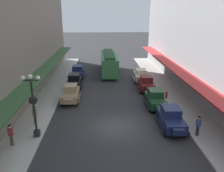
# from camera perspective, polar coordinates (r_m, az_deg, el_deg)

# --- Properties ---
(ground_plane) EXTENTS (200.00, 200.00, 0.00)m
(ground_plane) POSITION_cam_1_polar(r_m,az_deg,el_deg) (19.90, 0.86, -10.41)
(ground_plane) COLOR #2D2D30
(sidewalk_left) EXTENTS (3.00, 60.00, 0.15)m
(sidewalk_left) POSITION_cam_1_polar(r_m,az_deg,el_deg) (20.83, -20.54, -10.07)
(sidewalk_left) COLOR #B7B5AD
(sidewalk_left) RESTS_ON ground
(sidewalk_right) EXTENTS (3.00, 60.00, 0.15)m
(sidewalk_right) POSITION_cam_1_polar(r_m,az_deg,el_deg) (21.64, 21.37, -9.07)
(sidewalk_right) COLOR #B7B5AD
(sidewalk_right) RESTS_ON ground
(parked_car_0) EXTENTS (2.29, 4.31, 1.84)m
(parked_car_0) POSITION_cam_1_polar(r_m,az_deg,el_deg) (32.62, 7.37, 2.86)
(parked_car_0) COLOR beige
(parked_car_0) RESTS_ON ground
(parked_car_1) EXTENTS (2.19, 4.28, 1.84)m
(parked_car_1) POSITION_cam_1_polar(r_m,az_deg,el_deg) (23.96, 11.19, -3.13)
(parked_car_1) COLOR #193D23
(parked_car_1) RESTS_ON ground
(parked_car_2) EXTENTS (2.15, 4.26, 1.84)m
(parked_car_2) POSITION_cam_1_polar(r_m,az_deg,el_deg) (25.50, -10.65, -1.76)
(parked_car_2) COLOR #997F5B
(parked_car_2) RESTS_ON ground
(parked_car_3) EXTENTS (2.24, 4.30, 1.84)m
(parked_car_3) POSITION_cam_1_polar(r_m,az_deg,el_deg) (19.98, 15.00, -7.93)
(parked_car_3) COLOR #19234C
(parked_car_3) RESTS_ON ground
(parked_car_4) EXTENTS (2.14, 4.26, 1.84)m
(parked_car_4) POSITION_cam_1_polar(r_m,az_deg,el_deg) (29.92, -9.72, 1.32)
(parked_car_4) COLOR black
(parked_car_4) RESTS_ON ground
(parked_car_5) EXTENTS (2.23, 4.29, 1.84)m
(parked_car_5) POSITION_cam_1_polar(r_m,az_deg,el_deg) (28.88, 8.87, 0.74)
(parked_car_5) COLOR #591919
(parked_car_5) RESTS_ON ground
(parked_car_6) EXTENTS (2.17, 4.27, 1.84)m
(parked_car_6) POSITION_cam_1_polar(r_m,az_deg,el_deg) (34.65, -8.88, 3.71)
(parked_car_6) COLOR #19234C
(parked_car_6) RESTS_ON ground
(streetcar) EXTENTS (2.63, 9.63, 3.46)m
(streetcar) POSITION_cam_1_polar(r_m,az_deg,el_deg) (36.34, -0.84, 6.17)
(streetcar) COLOR #33723F
(streetcar) RESTS_ON ground
(lamp_post_with_clock) EXTENTS (1.42, 0.44, 5.16)m
(lamp_post_with_clock) POSITION_cam_1_polar(r_m,az_deg,el_deg) (17.99, -19.62, -4.28)
(lamp_post_with_clock) COLOR black
(lamp_post_with_clock) RESTS_ON sidewalk_left
(fire_hydrant) EXTENTS (0.24, 0.24, 0.82)m
(fire_hydrant) POSITION_cam_1_polar(r_m,az_deg,el_deg) (26.43, 13.87, -2.15)
(fire_hydrant) COLOR #B21E19
(fire_hydrant) RESTS_ON sidewalk_right
(pedestrian_0) EXTENTS (0.36, 0.28, 1.67)m
(pedestrian_0) POSITION_cam_1_polar(r_m,az_deg,el_deg) (20.79, -19.33, -7.09)
(pedestrian_0) COLOR #4C4238
(pedestrian_0) RESTS_ON sidewalk_left
(pedestrian_2) EXTENTS (0.36, 0.28, 1.67)m
(pedestrian_2) POSITION_cam_1_polar(r_m,az_deg,el_deg) (19.20, 21.34, -9.51)
(pedestrian_2) COLOR #2D2D33
(pedestrian_2) RESTS_ON sidewalk_right
(pedestrian_3) EXTENTS (0.36, 0.28, 1.67)m
(pedestrian_3) POSITION_cam_1_polar(r_m,az_deg,el_deg) (18.26, -24.63, -11.46)
(pedestrian_3) COLOR #4C4238
(pedestrian_3) RESTS_ON sidewalk_left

